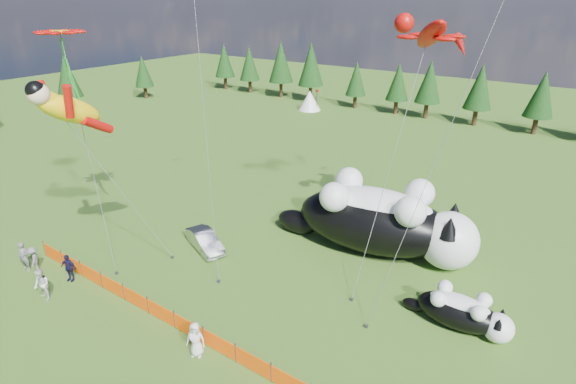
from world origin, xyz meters
name	(u,v)px	position (x,y,z in m)	size (l,w,h in m)	color
ground	(203,292)	(0.00, 0.00, 0.00)	(160.00, 160.00, 0.00)	#16370A
safety_fence	(161,313)	(0.00, -3.00, 0.50)	(22.06, 0.06, 1.10)	#262626
tree_line	(449,91)	(0.00, 45.00, 4.00)	(90.00, 4.00, 8.00)	black
festival_tents	(534,133)	(11.00, 40.00, 1.40)	(50.00, 3.20, 2.80)	white
cat_large	(383,219)	(6.37, 9.78, 2.29)	(13.33, 6.19, 4.83)	black
cat_small	(463,312)	(12.78, 5.25, 0.94)	(5.48, 1.98, 1.98)	black
car	(205,241)	(-3.18, 3.44, 0.61)	(1.30, 3.73, 1.23)	#ADADB1
spectator_a	(24,257)	(-10.40, -4.53, 0.95)	(0.69, 0.45, 1.89)	slate
spectator_b	(42,285)	(-6.68, -5.45, 0.93)	(0.91, 0.54, 1.87)	silver
spectator_c	(69,268)	(-7.20, -3.60, 0.86)	(1.00, 0.51, 1.71)	black
spectator_d	(34,259)	(-9.84, -4.24, 0.81)	(1.04, 0.54, 1.61)	slate
spectator_e	(196,339)	(3.20, -3.68, 0.91)	(0.89, 0.58, 1.82)	silver
superhero_kite	(70,110)	(-6.97, -1.76, 9.81)	(5.14, 5.61, 12.20)	yellow
gecko_kite	(431,35)	(7.48, 11.48, 13.34)	(6.24, 11.29, 15.53)	#B90C09
flower_kite	(60,35)	(-10.05, 0.27, 13.26)	(6.22, 3.65, 14.18)	#B90C09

